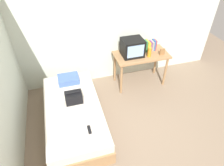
% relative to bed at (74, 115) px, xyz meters
% --- Properties ---
extents(ground_plane, '(8.00, 8.00, 0.00)m').
position_rel_bed_xyz_m(ground_plane, '(1.05, -0.71, -0.22)').
color(ground_plane, '#84705B').
extents(wall_back, '(5.20, 0.10, 2.60)m').
position_rel_bed_xyz_m(wall_back, '(1.05, 1.29, 1.08)').
color(wall_back, silver).
rests_on(wall_back, ground).
extents(bed, '(1.00, 2.00, 0.45)m').
position_rel_bed_xyz_m(bed, '(0.00, 0.00, 0.00)').
color(bed, '#9E754C').
rests_on(bed, ground).
extents(desk, '(1.16, 0.60, 0.77)m').
position_rel_bed_xyz_m(desk, '(1.62, 0.81, 0.45)').
color(desk, '#9E754C').
rests_on(desk, ground).
extents(tv, '(0.44, 0.39, 0.36)m').
position_rel_bed_xyz_m(tv, '(1.41, 0.84, 0.73)').
color(tv, black).
rests_on(tv, desk).
extents(water_bottle, '(0.08, 0.08, 0.21)m').
position_rel_bed_xyz_m(water_bottle, '(1.74, 0.68, 0.66)').
color(water_bottle, orange).
rests_on(water_bottle, desk).
extents(book_row, '(0.25, 0.16, 0.24)m').
position_rel_bed_xyz_m(book_row, '(1.87, 0.93, 0.66)').
color(book_row, '#337F47').
rests_on(book_row, desk).
extents(picture_frame, '(0.11, 0.02, 0.14)m').
position_rel_bed_xyz_m(picture_frame, '(2.03, 0.67, 0.63)').
color(picture_frame, olive).
rests_on(picture_frame, desk).
extents(pillow, '(0.41, 0.31, 0.13)m').
position_rel_bed_xyz_m(pillow, '(0.02, 0.72, 0.29)').
color(pillow, '#4766AD').
rests_on(pillow, bed).
extents(handbag, '(0.30, 0.20, 0.22)m').
position_rel_bed_xyz_m(handbag, '(0.05, 0.11, 0.33)').
color(handbag, black).
rests_on(handbag, bed).
extents(magazine, '(0.21, 0.29, 0.01)m').
position_rel_bed_xyz_m(magazine, '(-0.11, -0.33, 0.23)').
color(magazine, white).
rests_on(magazine, bed).
extents(remote_dark, '(0.04, 0.16, 0.02)m').
position_rel_bed_xyz_m(remote_dark, '(0.19, -0.59, 0.24)').
color(remote_dark, black).
rests_on(remote_dark, bed).
extents(folded_towel, '(0.28, 0.22, 0.05)m').
position_rel_bed_xyz_m(folded_towel, '(0.02, -0.63, 0.25)').
color(folded_towel, white).
rests_on(folded_towel, bed).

